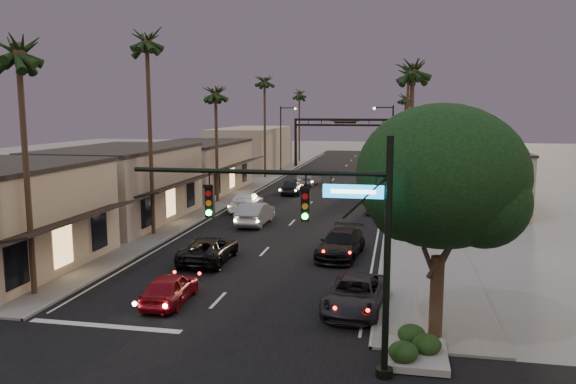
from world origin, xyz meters
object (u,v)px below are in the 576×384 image
at_px(palm_rb, 409,70).
at_px(oncoming_pickup, 209,249).
at_px(palm_ra, 413,64).
at_px(oncoming_red, 170,288).
at_px(arch, 345,130).
at_px(oncoming_silver, 255,213).
at_px(curbside_black, 341,244).
at_px(corner_tree, 443,182).
at_px(streetlight_left, 283,135).
at_px(palm_lb, 147,36).
at_px(traffic_signal, 327,221).
at_px(palm_far, 299,92).
at_px(curbside_near, 355,294).
at_px(palm_rc, 406,95).
at_px(palm_ld, 264,78).
at_px(palm_lc, 215,89).
at_px(palm_la, 18,43).
at_px(streetlight_right, 390,142).

relative_size(palm_rb, oncoming_pickup, 2.71).
distance_m(palm_ra, oncoming_red, 21.08).
relative_size(arch, oncoming_silver, 2.93).
bearing_deg(curbside_black, oncoming_red, -118.88).
height_order(corner_tree, palm_ra, palm_ra).
distance_m(streetlight_left, palm_lb, 36.93).
height_order(streetlight_left, oncoming_pickup, streetlight_left).
bearing_deg(traffic_signal, palm_far, 100.70).
height_order(corner_tree, curbside_black, corner_tree).
xyz_separation_m(palm_rb, curbside_near, (-2.40, -34.01, -11.71)).
xyz_separation_m(palm_rc, curbside_black, (-3.91, -45.29, -9.68)).
bearing_deg(arch, palm_rb, -71.70).
height_order(traffic_signal, oncoming_silver, traffic_signal).
distance_m(palm_ld, curbside_near, 48.81).
distance_m(palm_rb, palm_far, 37.98).
xyz_separation_m(palm_lc, curbside_black, (13.29, -17.29, -9.68)).
height_order(traffic_signal, streetlight_left, streetlight_left).
xyz_separation_m(palm_la, oncoming_red, (6.60, 0.29, -10.75)).
height_order(corner_tree, palm_rc, palm_rc).
xyz_separation_m(palm_rc, oncoming_red, (-10.60, -54.71, -9.78)).
relative_size(palm_rb, oncoming_red, 3.49).
relative_size(palm_ra, palm_far, 1.00).
height_order(palm_rc, palm_far, palm_far).
xyz_separation_m(streetlight_left, palm_la, (-1.68, -49.00, 6.11)).
xyz_separation_m(palm_rc, palm_far, (-16.90, 14.00, 0.97)).
xyz_separation_m(arch, palm_la, (-8.60, -61.00, 5.91)).
height_order(arch, curbside_black, arch).
relative_size(traffic_signal, streetlight_right, 0.95).
height_order(streetlight_left, palm_far, palm_far).
height_order(palm_rc, curbside_near, palm_rc).
relative_size(palm_lb, oncoming_red, 3.73).
bearing_deg(streetlight_left, palm_lb, -92.67).
distance_m(oncoming_pickup, oncoming_silver, 10.62).
distance_m(traffic_signal, palm_la, 16.42).
relative_size(traffic_signal, oncoming_red, 2.09).
bearing_deg(palm_lb, streetlight_left, 87.33).
bearing_deg(palm_rc, palm_lb, -112.27).
relative_size(palm_lb, palm_ra, 1.15).
bearing_deg(curbside_black, palm_ld, 116.60).
xyz_separation_m(streetlight_left, palm_ra, (15.52, -34.00, 6.11)).
bearing_deg(oncoming_red, corner_tree, 168.49).
relative_size(palm_lb, curbside_black, 2.81).
distance_m(streetlight_right, oncoming_pickup, 30.69).
bearing_deg(corner_tree, palm_rc, 90.89).
bearing_deg(streetlight_right, arch, 105.47).
xyz_separation_m(streetlight_right, palm_lb, (-15.52, -23.00, 8.06)).
relative_size(palm_lb, palm_far, 1.15).
relative_size(palm_far, oncoming_pickup, 2.52).
bearing_deg(palm_lc, palm_lb, -90.00).
relative_size(palm_lc, palm_ra, 0.92).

